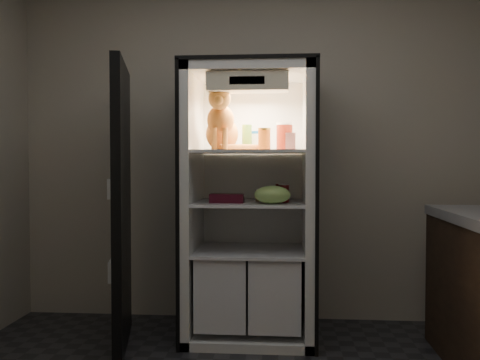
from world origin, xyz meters
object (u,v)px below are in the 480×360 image
at_px(refrigerator, 250,222).
at_px(soda_can_b, 283,193).
at_px(tabby_cat, 222,126).
at_px(salsa_jar, 264,139).
at_px(pepper_jar, 284,137).
at_px(soda_can_c, 284,193).
at_px(cream_carton, 290,141).
at_px(parmesan_shaker, 247,138).
at_px(soda_can_a, 280,192).
at_px(berry_box_right, 235,198).
at_px(mayo_tub, 256,141).
at_px(condiment_jar, 260,195).
at_px(berry_box_left, 219,198).
at_px(grape_bag, 272,195).

relative_size(refrigerator, soda_can_b, 15.47).
height_order(tabby_cat, salsa_jar, tabby_cat).
bearing_deg(pepper_jar, soda_can_c, -90.37).
bearing_deg(soda_can_b, cream_carton, -67.62).
bearing_deg(parmesan_shaker, soda_can_a, 16.30).
distance_m(tabby_cat, soda_can_b, 0.62).
bearing_deg(cream_carton, soda_can_a, 105.13).
xyz_separation_m(cream_carton, berry_box_right, (-0.37, 0.01, -0.38)).
xyz_separation_m(mayo_tub, condiment_jar, (0.03, -0.11, -0.38)).
distance_m(refrigerator, pepper_jar, 0.64).
height_order(parmesan_shaker, salsa_jar, parmesan_shaker).
bearing_deg(berry_box_left, grape_bag, -11.21).
bearing_deg(berry_box_right, pepper_jar, 33.63).
height_order(cream_carton, berry_box_left, cream_carton).
distance_m(refrigerator, berry_box_left, 0.32).
distance_m(cream_carton, condiment_jar, 0.46).
bearing_deg(condiment_jar, soda_can_b, -23.58).
bearing_deg(cream_carton, condiment_jar, 138.89).
xyz_separation_m(soda_can_c, condiment_jar, (-0.17, 0.10, -0.02)).
xyz_separation_m(parmesan_shaker, condiment_jar, (0.09, -0.00, -0.40)).
xyz_separation_m(soda_can_c, berry_box_left, (-0.43, -0.06, -0.03)).
xyz_separation_m(refrigerator, soda_can_b, (0.23, -0.08, 0.21)).
height_order(salsa_jar, berry_box_left, salsa_jar).
xyz_separation_m(grape_bag, berry_box_left, (-0.36, 0.07, -0.03)).
distance_m(tabby_cat, grape_bag, 0.59).
height_order(refrigerator, salsa_jar, refrigerator).
relative_size(parmesan_shaker, pepper_jar, 0.92).
bearing_deg(berry_box_right, refrigerator, 63.12).
distance_m(soda_can_b, berry_box_right, 0.34).
xyz_separation_m(soda_can_a, grape_bag, (-0.05, -0.30, -0.00)).
relative_size(mayo_tub, pepper_jar, 0.72).
bearing_deg(refrigerator, condiment_jar, -11.33).
height_order(refrigerator, parmesan_shaker, refrigerator).
height_order(tabby_cat, grape_bag, tabby_cat).
distance_m(pepper_jar, grape_bag, 0.49).
bearing_deg(soda_can_b, berry_box_right, -163.13).
bearing_deg(refrigerator, soda_can_a, 15.09).
bearing_deg(parmesan_shaker, tabby_cat, -152.13).
height_order(salsa_jar, condiment_jar, salsa_jar).
relative_size(tabby_cat, berry_box_right, 3.82).
bearing_deg(berry_box_left, mayo_tub, 49.55).
bearing_deg(cream_carton, soda_can_c, 116.98).
xyz_separation_m(parmesan_shaker, mayo_tub, (0.06, 0.11, -0.02)).
xyz_separation_m(parmesan_shaker, soda_can_b, (0.25, -0.07, -0.38)).
relative_size(soda_can_c, condiment_jar, 1.44).
height_order(soda_can_b, berry_box_right, soda_can_b).
xyz_separation_m(parmesan_shaker, soda_can_c, (0.26, -0.11, -0.38)).
bearing_deg(refrigerator, grape_bag, -57.31).
bearing_deg(soda_can_b, pepper_jar, 86.71).
xyz_separation_m(soda_can_a, soda_can_b, (0.02, -0.14, 0.00)).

